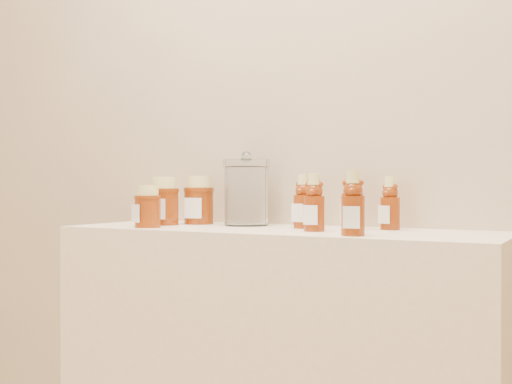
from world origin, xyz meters
The scene contains 10 objects.
wall_back centered at (0.00, 1.75, 1.35)m, with size 3.50×0.02×2.70m, color tan.
bear_bottle_back_left centered at (0.05, 1.61, 0.98)m, with size 0.06×0.06×0.17m, color #672108, non-canonical shape.
bear_bottle_back_mid centered at (0.18, 1.63, 0.99)m, with size 0.06×0.06×0.18m, color #672108, non-canonical shape.
bear_bottle_back_right centered at (0.28, 1.66, 0.98)m, with size 0.05×0.05×0.16m, color #672108, non-canonical shape.
bear_bottle_front_left centered at (0.13, 1.51, 0.98)m, with size 0.06×0.06×0.17m, color #672108, non-canonical shape.
bear_bottle_front_right centered at (0.26, 1.42, 0.99)m, with size 0.06×0.06×0.17m, color #672108, non-canonical shape.
honey_jar_left centered at (-0.38, 1.55, 0.97)m, with size 0.09×0.09×0.14m, color #672108, non-canonical shape.
honey_jar_back centered at (-0.31, 1.64, 0.97)m, with size 0.09×0.09×0.15m, color #672108, non-canonical shape.
honey_jar_front centered at (-0.34, 1.43, 0.96)m, with size 0.08×0.08×0.12m, color #672108, non-canonical shape.
glass_canister centered at (-0.15, 1.64, 1.01)m, with size 0.14×0.14×0.21m, color white, non-canonical shape.
Camera 1 is at (0.78, 0.00, 1.01)m, focal length 45.00 mm.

